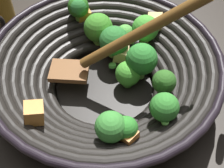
% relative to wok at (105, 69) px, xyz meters
% --- Properties ---
extents(ground_plane, '(4.00, 4.00, 0.00)m').
position_rel_wok_xyz_m(ground_plane, '(0.00, -0.00, -0.06)').
color(ground_plane, '#28231E').
extents(wok, '(0.42, 0.45, 0.23)m').
position_rel_wok_xyz_m(wok, '(0.00, 0.00, 0.00)').
color(wok, black).
rests_on(wok, ground).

